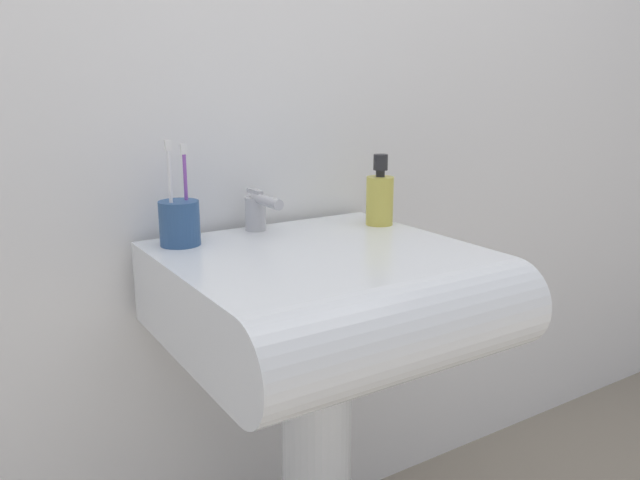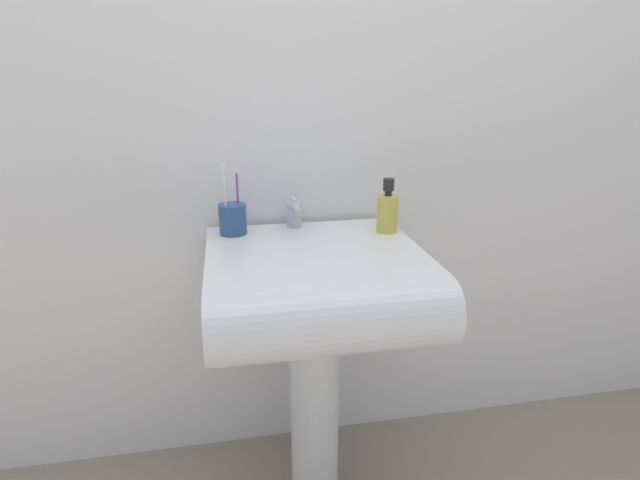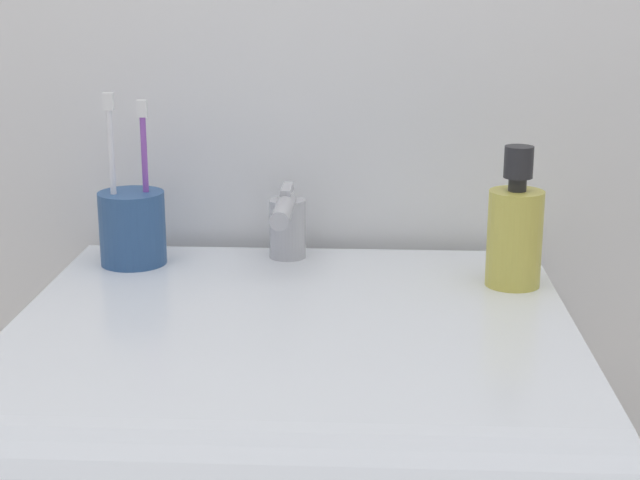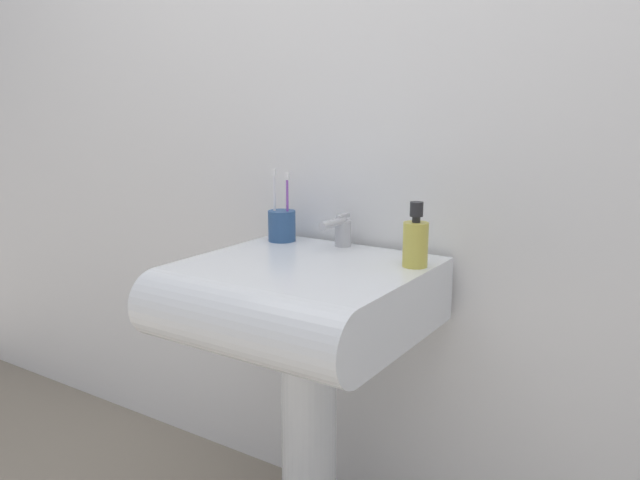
% 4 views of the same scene
% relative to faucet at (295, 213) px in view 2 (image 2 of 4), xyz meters
% --- Properties ---
extents(wall_back, '(5.00, 0.05, 2.40)m').
position_rel_faucet_xyz_m(wall_back, '(0.02, 0.10, 0.34)').
color(wall_back, white).
rests_on(wall_back, ground).
extents(sink_pedestal, '(0.15, 0.15, 0.65)m').
position_rel_faucet_xyz_m(sink_pedestal, '(0.02, -0.19, -0.53)').
color(sink_pedestal, white).
rests_on(sink_pedestal, ground).
extents(sink_basin, '(0.57, 0.58, 0.16)m').
position_rel_faucet_xyz_m(sink_basin, '(0.02, -0.26, -0.13)').
color(sink_basin, white).
rests_on(sink_basin, sink_pedestal).
extents(faucet, '(0.04, 0.14, 0.09)m').
position_rel_faucet_xyz_m(faucet, '(0.00, 0.00, 0.00)').
color(faucet, '#B7B7BC').
rests_on(faucet, sink_basin).
extents(toothbrush_cup, '(0.08, 0.08, 0.21)m').
position_rel_faucet_xyz_m(toothbrush_cup, '(-0.18, -0.02, -0.00)').
color(toothbrush_cup, '#2D5184').
rests_on(toothbrush_cup, sink_basin).
extents(soap_bottle, '(0.06, 0.06, 0.16)m').
position_rel_faucet_xyz_m(soap_bottle, '(0.26, -0.08, 0.01)').
color(soap_bottle, gold).
rests_on(soap_bottle, sink_basin).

